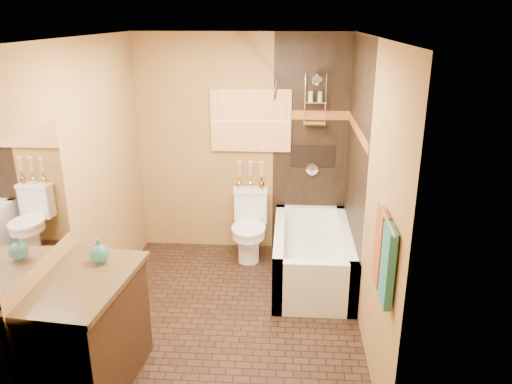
# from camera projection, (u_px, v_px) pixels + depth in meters

# --- Properties ---
(floor) EXTENTS (3.00, 3.00, 0.00)m
(floor) POSITION_uv_depth(u_px,v_px,m) (229.00, 314.00, 4.69)
(floor) COLOR black
(floor) RESTS_ON ground
(wall_left) EXTENTS (0.02, 3.00, 2.50)m
(wall_left) POSITION_uv_depth(u_px,v_px,m) (90.00, 186.00, 4.35)
(wall_left) COLOR #A07F3D
(wall_left) RESTS_ON floor
(wall_right) EXTENTS (0.02, 3.00, 2.50)m
(wall_right) POSITION_uv_depth(u_px,v_px,m) (368.00, 192.00, 4.20)
(wall_right) COLOR #A07F3D
(wall_right) RESTS_ON floor
(wall_back) EXTENTS (2.40, 0.02, 2.50)m
(wall_back) POSITION_uv_depth(u_px,v_px,m) (242.00, 146.00, 5.69)
(wall_back) COLOR #A07F3D
(wall_back) RESTS_ON floor
(wall_front) EXTENTS (2.40, 0.02, 2.50)m
(wall_front) POSITION_uv_depth(u_px,v_px,m) (194.00, 275.00, 2.87)
(wall_front) COLOR #A07F3D
(wall_front) RESTS_ON floor
(ceiling) EXTENTS (3.00, 3.00, 0.00)m
(ceiling) POSITION_uv_depth(u_px,v_px,m) (223.00, 37.00, 3.86)
(ceiling) COLOR silver
(ceiling) RESTS_ON wall_back
(alcove_tile_back) EXTENTS (0.85, 0.01, 2.50)m
(alcove_tile_back) POSITION_uv_depth(u_px,v_px,m) (311.00, 148.00, 5.63)
(alcove_tile_back) COLOR black
(alcove_tile_back) RESTS_ON wall_back
(alcove_tile_right) EXTENTS (0.01, 1.50, 2.50)m
(alcove_tile_right) POSITION_uv_depth(u_px,v_px,m) (356.00, 167.00, 4.91)
(alcove_tile_right) COLOR black
(alcove_tile_right) RESTS_ON wall_right
(mosaic_band_back) EXTENTS (0.85, 0.01, 0.10)m
(mosaic_band_back) POSITION_uv_depth(u_px,v_px,m) (312.00, 115.00, 5.49)
(mosaic_band_back) COLOR brown
(mosaic_band_back) RESTS_ON alcove_tile_back
(mosaic_band_right) EXTENTS (0.01, 1.50, 0.10)m
(mosaic_band_right) POSITION_uv_depth(u_px,v_px,m) (357.00, 130.00, 4.78)
(mosaic_band_right) COLOR brown
(mosaic_band_right) RESTS_ON alcove_tile_right
(alcove_niche) EXTENTS (0.50, 0.01, 0.25)m
(alcove_niche) POSITION_uv_depth(u_px,v_px,m) (313.00, 156.00, 5.65)
(alcove_niche) COLOR black
(alcove_niche) RESTS_ON alcove_tile_back
(shower_fixtures) EXTENTS (0.24, 0.33, 1.16)m
(shower_fixtures) POSITION_uv_depth(u_px,v_px,m) (315.00, 113.00, 5.38)
(shower_fixtures) COLOR silver
(shower_fixtures) RESTS_ON floor
(curtain_rod) EXTENTS (0.03, 1.55, 0.03)m
(curtain_rod) POSITION_uv_depth(u_px,v_px,m) (277.00, 87.00, 4.70)
(curtain_rod) COLOR silver
(curtain_rod) RESTS_ON wall_back
(towel_bar) EXTENTS (0.02, 0.55, 0.02)m
(towel_bar) POSITION_uv_depth(u_px,v_px,m) (386.00, 218.00, 3.15)
(towel_bar) COLOR silver
(towel_bar) RESTS_ON wall_right
(towel_teal) EXTENTS (0.05, 0.22, 0.52)m
(towel_teal) POSITION_uv_depth(u_px,v_px,m) (388.00, 266.00, 3.12)
(towel_teal) COLOR #1E5D66
(towel_teal) RESTS_ON towel_bar
(towel_rust) EXTENTS (0.05, 0.22, 0.52)m
(towel_rust) POSITION_uv_depth(u_px,v_px,m) (381.00, 248.00, 3.36)
(towel_rust) COLOR maroon
(towel_rust) RESTS_ON towel_bar
(sunset_painting) EXTENTS (0.90, 0.04, 0.70)m
(sunset_painting) POSITION_uv_depth(u_px,v_px,m) (251.00, 121.00, 5.56)
(sunset_painting) COLOR #CC7030
(sunset_painting) RESTS_ON wall_back
(vanity_mirror) EXTENTS (0.01, 1.00, 0.90)m
(vanity_mirror) POSITION_uv_depth(u_px,v_px,m) (31.00, 199.00, 3.33)
(vanity_mirror) COLOR white
(vanity_mirror) RESTS_ON wall_left
(bathtub) EXTENTS (0.80, 1.50, 0.55)m
(bathtub) POSITION_uv_depth(u_px,v_px,m) (312.00, 259.00, 5.28)
(bathtub) COLOR white
(bathtub) RESTS_ON floor
(toilet) EXTENTS (0.41, 0.59, 0.78)m
(toilet) POSITION_uv_depth(u_px,v_px,m) (249.00, 225.00, 5.70)
(toilet) COLOR white
(toilet) RESTS_ON floor
(vanity) EXTENTS (0.72, 1.08, 0.90)m
(vanity) POSITION_uv_depth(u_px,v_px,m) (87.00, 333.00, 3.66)
(vanity) COLOR black
(vanity) RESTS_ON floor
(teal_bottle) EXTENTS (0.16, 0.16, 0.23)m
(teal_bottle) POSITION_uv_depth(u_px,v_px,m) (99.00, 251.00, 3.73)
(teal_bottle) COLOR #29777B
(teal_bottle) RESTS_ON vanity
(bud_vases) EXTENTS (0.32, 0.07, 0.32)m
(bud_vases) POSITION_uv_depth(u_px,v_px,m) (250.00, 174.00, 5.68)
(bud_vases) COLOR gold
(bud_vases) RESTS_ON toilet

